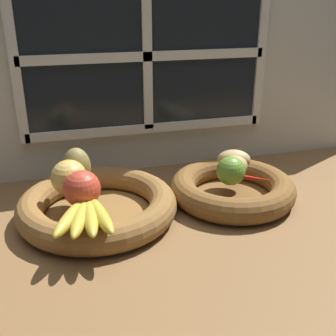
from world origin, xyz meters
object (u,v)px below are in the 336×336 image
object	(u,v)px
banana_bunch_front	(86,215)
apple_red_front	(82,189)
fruit_bowl_left	(98,206)
chili_pepper	(246,177)
apple_golden_left	(69,178)
fruit_bowl_right	(232,189)
potato_large	(234,167)
potato_back	(234,160)
pear_brown	(77,167)
lime_near	(231,171)

from	to	relation	value
banana_bunch_front	apple_red_front	bearing A→B (deg)	89.96
fruit_bowl_left	chili_pepper	size ratio (longest dim) A/B	2.59
apple_golden_left	fruit_bowl_left	bearing A→B (deg)	-12.15
fruit_bowl_right	chili_pepper	distance (cm)	5.40
potato_large	potato_back	xyz separation A→B (cm)	(1.92, 4.22, -0.08)
fruit_bowl_right	pear_brown	bearing A→B (deg)	171.57
pear_brown	lime_near	xyz separation A→B (cm)	(32.90, -8.96, -1.12)
apple_red_front	lime_near	size ratio (longest dim) A/B	1.15
potato_large	lime_near	bearing A→B (deg)	-123.69
apple_red_front	apple_golden_left	bearing A→B (deg)	109.39
potato_large	chili_pepper	xyz separation A→B (cm)	(1.82, -3.09, -1.64)
banana_bunch_front	fruit_bowl_left	bearing A→B (deg)	74.11
fruit_bowl_right	potato_back	xyz separation A→B (cm)	(1.92, 4.22, 5.60)
pear_brown	potato_back	size ratio (longest dim) A/B	1.09
fruit_bowl_left	apple_red_front	distance (cm)	9.11
lime_near	fruit_bowl_right	bearing A→B (deg)	56.31
potato_back	lime_near	bearing A→B (deg)	-118.98
apple_red_front	pear_brown	bearing A→B (deg)	90.99
banana_bunch_front	lime_near	size ratio (longest dim) A/B	2.58
fruit_bowl_left	potato_back	bearing A→B (deg)	7.10
banana_bunch_front	apple_golden_left	bearing A→B (deg)	99.65
potato_large	apple_red_front	bearing A→B (deg)	-171.96
pear_brown	banana_bunch_front	xyz separation A→B (cm)	(0.17, -16.75, -2.99)
apple_red_front	potato_back	xyz separation A→B (cm)	(37.11, 9.19, -1.29)
fruit_bowl_right	lime_near	distance (cm)	7.80
fruit_bowl_left	chili_pepper	xyz separation A→B (cm)	(33.75, -3.09, 4.05)
apple_golden_left	potato_back	size ratio (longest dim) A/B	0.95
potato_large	pear_brown	bearing A→B (deg)	171.57
potato_large	banana_bunch_front	bearing A→B (deg)	-161.90
potato_large	fruit_bowl_right	bearing A→B (deg)	-90.00
fruit_bowl_right	apple_golden_left	world-z (taller)	apple_golden_left
pear_brown	banana_bunch_front	bearing A→B (deg)	-89.41
fruit_bowl_right	banana_bunch_front	distance (cm)	37.31
apple_red_front	chili_pepper	distance (cm)	37.18
pear_brown	lime_near	size ratio (longest dim) A/B	1.34
fruit_bowl_left	chili_pepper	world-z (taller)	chili_pepper
pear_brown	chili_pepper	distance (cm)	38.28
chili_pepper	fruit_bowl_right	bearing A→B (deg)	154.41
pear_brown	potato_back	bearing A→B (deg)	-1.58
fruit_bowl_left	apple_red_front	size ratio (longest dim) A/B	4.63
chili_pepper	pear_brown	bearing A→B (deg)	-158.78
fruit_bowl_left	apple_golden_left	bearing A→B (deg)	167.85
lime_near	apple_golden_left	bearing A→B (deg)	172.03
potato_large	potato_back	world-z (taller)	potato_large
banana_bunch_front	potato_large	size ratio (longest dim) A/B	2.55
apple_golden_left	apple_red_front	size ratio (longest dim) A/B	1.02
banana_bunch_front	potato_back	distance (cm)	40.33
apple_golden_left	potato_large	size ratio (longest dim) A/B	1.15
fruit_bowl_left	potato_large	size ratio (longest dim) A/B	5.26
fruit_bowl_right	potato_large	world-z (taller)	potato_large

